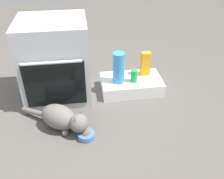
# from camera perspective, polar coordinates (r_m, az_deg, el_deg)

# --- Properties ---
(ground) EXTENTS (8.00, 8.00, 0.00)m
(ground) POSITION_cam_1_polar(r_m,az_deg,el_deg) (2.14, -12.74, -7.79)
(ground) COLOR #56514C
(oven) EXTENTS (0.59, 0.58, 0.74)m
(oven) POSITION_cam_1_polar(r_m,az_deg,el_deg) (2.30, -12.86, 6.54)
(oven) COLOR #B7BABF
(oven) RESTS_ON ground
(pantry_cabinet) EXTENTS (0.59, 0.35, 0.13)m
(pantry_cabinet) POSITION_cam_1_polar(r_m,az_deg,el_deg) (2.47, 4.44, 1.18)
(pantry_cabinet) COLOR white
(pantry_cabinet) RESTS_ON ground
(food_bowl) EXTENTS (0.13, 0.13, 0.08)m
(food_bowl) POSITION_cam_1_polar(r_m,az_deg,el_deg) (1.96, -5.97, -10.31)
(food_bowl) COLOR #4C7AB7
(food_bowl) RESTS_ON ground
(cat) EXTENTS (0.56, 0.44, 0.21)m
(cat) POSITION_cam_1_polar(r_m,az_deg,el_deg) (2.01, -11.33, -6.43)
(cat) COLOR slate
(cat) RESTS_ON ground
(soda_can) EXTENTS (0.07, 0.07, 0.12)m
(soda_can) POSITION_cam_1_polar(r_m,az_deg,el_deg) (2.37, 5.09, 3.11)
(soda_can) COLOR green
(soda_can) RESTS_ON pantry_cabinet
(water_bottle) EXTENTS (0.11, 0.11, 0.30)m
(water_bottle) POSITION_cam_1_polar(r_m,az_deg,el_deg) (2.31, 1.57, 4.97)
(water_bottle) COLOR #388CD1
(water_bottle) RESTS_ON pantry_cabinet
(juice_carton) EXTENTS (0.09, 0.06, 0.24)m
(juice_carton) POSITION_cam_1_polar(r_m,az_deg,el_deg) (2.47, 7.67, 5.87)
(juice_carton) COLOR orange
(juice_carton) RESTS_ON pantry_cabinet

